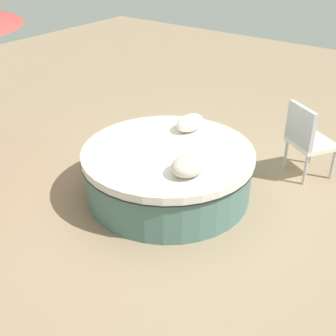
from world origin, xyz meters
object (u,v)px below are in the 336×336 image
round_bed (168,172)px  throw_pillow_1 (190,123)px  throw_pillow_0 (189,165)px  patio_chair (306,137)px

round_bed → throw_pillow_1: (0.62, 0.11, 0.40)m
round_bed → throw_pillow_0: (-0.30, -0.50, 0.40)m
throw_pillow_1 → throw_pillow_0: bearing=-146.4°
throw_pillow_0 → patio_chair: size_ratio=0.45×
round_bed → throw_pillow_1: 0.74m
throw_pillow_1 → patio_chair: size_ratio=0.46×
throw_pillow_1 → round_bed: bearing=-170.0°
round_bed → throw_pillow_1: throw_pillow_1 is taller
throw_pillow_1 → patio_chair: bearing=-56.8°
round_bed → patio_chair: size_ratio=2.09×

